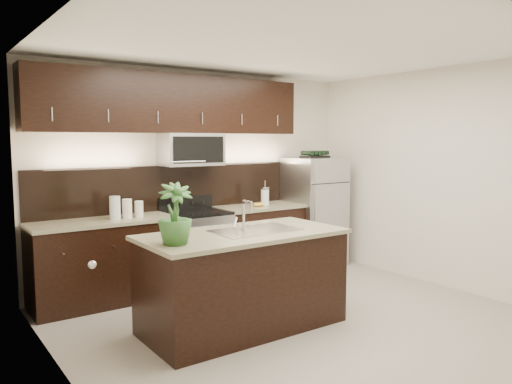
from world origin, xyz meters
TOP-DOWN VIEW (x-y plane):
  - ground at (0.00, 0.00)m, footprint 4.50×4.50m
  - room_walls at (-0.11, -0.04)m, footprint 4.52×4.02m
  - counter_run at (-0.46, 1.69)m, footprint 3.51×0.65m
  - upper_fixtures at (-0.43, 1.84)m, footprint 3.49×0.40m
  - island at (-0.57, 0.18)m, footprint 1.96×0.96m
  - sink_faucet at (-0.42, 0.19)m, footprint 0.84×0.50m
  - refrigerator at (1.66, 1.63)m, footprint 0.75×0.68m
  - wine_rack at (1.66, 1.63)m, footprint 0.39×0.24m
  - plant at (-1.34, 0.05)m, footprint 0.33×0.33m
  - canisters at (-1.19, 1.64)m, footprint 0.39×0.12m
  - french_press at (0.77, 1.64)m, footprint 0.11×0.11m
  - bananas at (0.60, 1.61)m, footprint 0.16×0.13m

SIDE VIEW (x-z plane):
  - ground at x=0.00m, z-range 0.00..0.00m
  - counter_run at x=-0.46m, z-range 0.00..0.94m
  - island at x=-0.57m, z-range 0.00..0.94m
  - refrigerator at x=1.66m, z-range 0.00..1.56m
  - sink_faucet at x=-0.42m, z-range 0.81..1.10m
  - bananas at x=0.60m, z-range 0.94..0.99m
  - canisters at x=-1.19m, z-range 0.92..1.18m
  - french_press at x=0.77m, z-range 0.90..1.22m
  - plant at x=-1.34m, z-range 0.94..1.46m
  - wine_rack at x=1.66m, z-range 1.56..1.65m
  - room_walls at x=-0.11m, z-range 0.34..3.05m
  - upper_fixtures at x=-0.43m, z-range 1.31..2.97m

